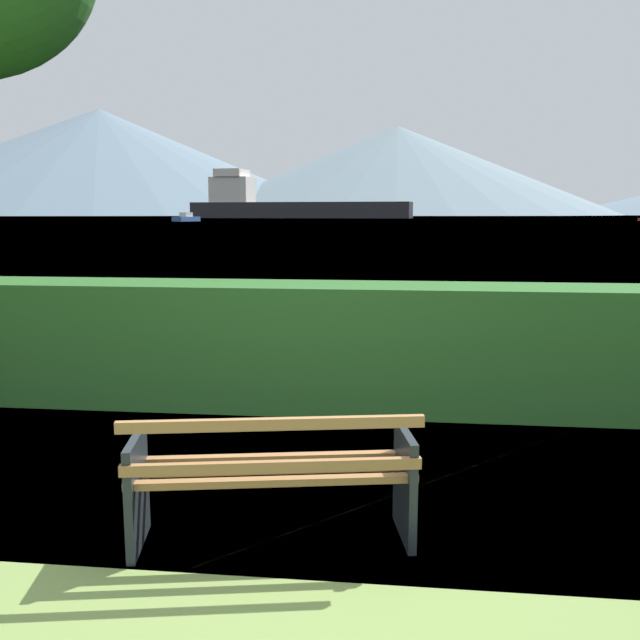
{
  "coord_description": "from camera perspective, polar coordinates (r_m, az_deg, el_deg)",
  "views": [
    {
      "loc": [
        0.73,
        -3.84,
        1.99
      ],
      "look_at": [
        0.0,
        2.56,
        0.96
      ],
      "focal_mm": 37.84,
      "sensor_mm": 36.0,
      "label": 1
    }
  ],
  "objects": [
    {
      "name": "ground_plane",
      "position": [
        4.38,
        -3.97,
        -17.96
      ],
      "size": [
        1400.0,
        1400.0,
        0.0
      ],
      "primitive_type": "plane",
      "color": "olive"
    },
    {
      "name": "water_surface",
      "position": [
        313.39,
        6.42,
        8.66
      ],
      "size": [
        620.0,
        620.0,
        0.0
      ],
      "primitive_type": "plane",
      "color": "slate",
      "rests_on": "ground_plane"
    },
    {
      "name": "park_bench",
      "position": [
        4.15,
        -4.03,
        -13.09
      ],
      "size": [
        1.78,
        0.87,
        0.87
      ],
      "color": "olive",
      "rests_on": "ground_plane"
    },
    {
      "name": "hedge_row",
      "position": [
        6.94,
        0.35,
        -2.19
      ],
      "size": [
        11.77,
        0.9,
        1.27
      ],
      "primitive_type": "cube",
      "color": "#285B23",
      "rests_on": "ground_plane"
    },
    {
      "name": "cargo_ship_large",
      "position": [
        248.36,
        -3.15,
        9.74
      ],
      "size": [
        81.27,
        22.7,
        17.63
      ],
      "color": "#232328",
      "rests_on": "water_surface"
    },
    {
      "name": "sailboat_mid",
      "position": [
        157.07,
        -11.25,
        8.44
      ],
      "size": [
        4.8,
        7.66,
        2.03
      ],
      "color": "#335693",
      "rests_on": "water_surface"
    },
    {
      "name": "distant_hills",
      "position": [
        586.71,
        -1.49,
        12.63
      ],
      "size": [
        962.58,
        429.97,
        89.31
      ],
      "color": "slate",
      "rests_on": "ground_plane"
    }
  ]
}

